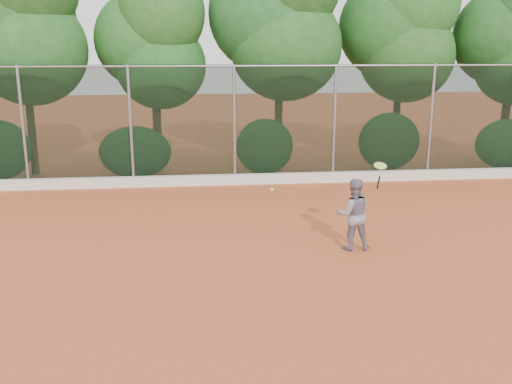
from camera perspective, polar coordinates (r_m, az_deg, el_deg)
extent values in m
plane|color=#BF582D|center=(10.54, 0.58, -7.95)|extent=(80.00, 80.00, 0.00)
cube|color=silver|center=(16.99, -2.07, 1.27)|extent=(24.00, 0.20, 0.30)
imported|color=gray|center=(11.62, 9.70, -2.20)|extent=(0.73, 0.58, 1.46)
cube|color=black|center=(16.87, -2.17, 6.70)|extent=(24.00, 0.01, 3.50)
cylinder|color=gray|center=(16.73, -2.22, 12.48)|extent=(24.00, 0.06, 0.06)
cylinder|color=gray|center=(17.52, -22.25, 5.93)|extent=(0.09, 0.09, 3.50)
cylinder|color=gray|center=(16.94, -12.41, 6.41)|extent=(0.09, 0.09, 3.50)
cylinder|color=gray|center=(16.87, -2.17, 6.70)|extent=(0.09, 0.09, 3.50)
cylinder|color=gray|center=(17.34, 7.84, 6.79)|extent=(0.09, 0.09, 3.50)
cylinder|color=gray|center=(18.28, 17.08, 6.68)|extent=(0.09, 0.09, 3.50)
cylinder|color=#49341C|center=(19.46, -21.52, 5.85)|extent=(0.24, 0.24, 2.90)
ellipsoid|color=#33762D|center=(19.14, -21.69, 13.10)|extent=(3.50, 2.90, 3.40)
ellipsoid|color=#2F722B|center=(19.58, -23.20, 15.91)|extent=(3.80, 3.10, 3.70)
cylinder|color=#48331B|center=(19.23, -9.82, 5.80)|extent=(0.28, 0.28, 2.40)
ellipsoid|color=#1F5A1F|center=(18.92, -9.51, 12.37)|extent=(2.90, 2.40, 2.80)
ellipsoid|color=#215A1E|center=(19.25, -11.10, 14.72)|extent=(3.20, 2.70, 3.10)
ellipsoid|color=#21531C|center=(18.73, -9.44, 17.26)|extent=(2.70, 2.30, 2.90)
cylinder|color=#49331C|center=(19.05, 2.26, 6.83)|extent=(0.26, 0.26, 3.00)
ellipsoid|color=#34752C|center=(18.81, 3.01, 14.36)|extent=(3.60, 3.00, 3.50)
ellipsoid|color=#2D762F|center=(19.06, 1.34, 17.38)|extent=(3.90, 3.20, 3.80)
cylinder|color=#3C2B17|center=(20.26, 13.80, 6.45)|extent=(0.24, 0.24, 2.70)
ellipsoid|color=#22501B|center=(20.06, 14.86, 13.06)|extent=(3.20, 2.70, 3.10)
ellipsoid|color=#1C501B|center=(20.18, 13.34, 15.72)|extent=(3.50, 2.90, 3.40)
ellipsoid|color=#215A1F|center=(20.05, 15.57, 17.89)|extent=(3.00, 2.50, 3.10)
cylinder|color=#3F2618|center=(21.45, 23.54, 5.83)|extent=(0.28, 0.28, 2.50)
ellipsoid|color=#2B6727|center=(21.30, 23.39, 14.06)|extent=(3.30, 2.80, 3.20)
ellipsoid|color=#256225|center=(17.86, -11.99, 3.91)|extent=(2.20, 1.16, 1.60)
ellipsoid|color=#2C6526|center=(17.88, 0.89, 4.55)|extent=(1.80, 1.04, 1.76)
ellipsoid|color=#2A5E24|center=(18.76, 13.15, 4.96)|extent=(2.00, 1.10, 1.84)
ellipsoid|color=#30742C|center=(20.45, 23.82, 4.44)|extent=(2.16, 1.12, 1.64)
cylinder|color=black|center=(11.49, 12.14, 0.93)|extent=(0.04, 0.15, 0.29)
torus|color=black|center=(11.36, 12.33, 2.58)|extent=(0.30, 0.29, 0.14)
cylinder|color=#CAE543|center=(11.36, 12.33, 2.58)|extent=(0.26, 0.24, 0.10)
sphere|color=#D0ED35|center=(10.70, 1.62, 0.23)|extent=(0.07, 0.07, 0.07)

